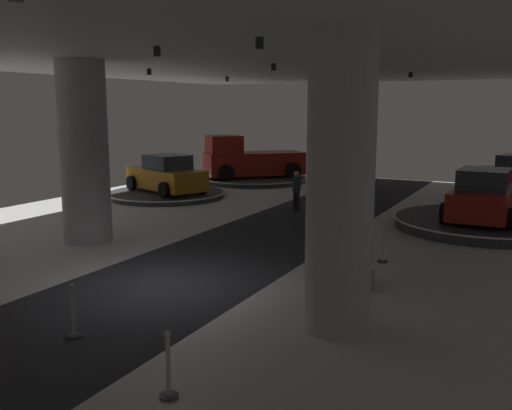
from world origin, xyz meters
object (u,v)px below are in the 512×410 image
at_px(column_left, 84,152).
at_px(display_platform_far_left, 166,194).
at_px(display_platform_far_right, 482,223).
at_px(column_right, 340,184).
at_px(display_car_far_left, 166,175).
at_px(display_platform_deep_left, 254,179).
at_px(visitor_walking_near, 296,188).
at_px(pickup_truck_deep_left, 249,160).
at_px(brand_sign_pylon, 348,206).
at_px(display_car_far_right, 484,196).

height_order(column_left, display_platform_far_left, column_left).
bearing_deg(display_platform_far_right, column_right, -97.82).
relative_size(column_right, display_platform_far_left, 1.03).
xyz_separation_m(display_platform_far_left, display_car_far_left, (0.03, -0.01, 0.87)).
bearing_deg(display_platform_deep_left, display_car_far_left, -99.47).
bearing_deg(display_platform_far_left, visitor_walking_near, -3.47).
height_order(display_platform_far_left, display_car_far_left, display_car_far_left).
distance_m(display_platform_far_left, visitor_walking_near, 6.72).
distance_m(pickup_truck_deep_left, display_platform_far_right, 14.56).
xyz_separation_m(display_platform_far_left, visitor_walking_near, (6.67, -0.40, 0.77)).
bearing_deg(brand_sign_pylon, display_car_far_right, 75.30).
height_order(column_right, display_platform_far_left, column_right).
xyz_separation_m(column_right, display_platform_far_right, (1.46, 10.65, -2.55)).
height_order(display_platform_deep_left, pickup_truck_deep_left, pickup_truck_deep_left).
height_order(display_platform_far_right, display_car_far_right, display_car_far_right).
bearing_deg(column_left, column_right, -19.07).
bearing_deg(visitor_walking_near, column_right, -63.12).
bearing_deg(column_left, display_platform_far_left, 110.08).
bearing_deg(pickup_truck_deep_left, display_car_far_right, -28.81).
xyz_separation_m(column_right, display_platform_deep_left, (-11.05, 17.85, -2.60)).
bearing_deg(visitor_walking_near, column_left, -115.74).
bearing_deg(display_platform_far_right, display_car_far_right, -91.38).
bearing_deg(pickup_truck_deep_left, display_platform_far_left, -98.06).
relative_size(brand_sign_pylon, pickup_truck_deep_left, 0.69).
relative_size(display_platform_far_right, display_car_far_left, 1.29).
distance_m(column_right, display_car_far_right, 10.84).
bearing_deg(brand_sign_pylon, column_right, -75.20).
height_order(display_car_far_right, visitor_walking_near, display_car_far_right).
bearing_deg(display_car_far_right, pickup_truck_deep_left, 151.19).
bearing_deg(display_platform_far_left, brand_sign_pylon, -37.28).
relative_size(column_right, visitor_walking_near, 3.46).
height_order(column_right, column_left, same).
distance_m(brand_sign_pylon, display_car_far_left, 14.47).
relative_size(brand_sign_pylon, visitor_walking_near, 2.29).
bearing_deg(display_platform_far_left, display_car_far_left, -21.90).
distance_m(column_right, pickup_truck_deep_left, 20.99).
bearing_deg(display_platform_deep_left, display_platform_far_right, -29.92).
bearing_deg(column_right, display_platform_deep_left, 121.76).
relative_size(display_car_far_right, display_car_far_left, 0.94).
relative_size(column_right, display_car_far_left, 1.20).
xyz_separation_m(display_platform_deep_left, display_car_far_right, (12.51, -7.23, 0.96)).
bearing_deg(display_car_far_right, column_left, -145.16).
relative_size(column_left, display_platform_far_left, 1.03).
bearing_deg(display_car_far_right, column_right, -97.84).
relative_size(pickup_truck_deep_left, visitor_walking_near, 3.30).
relative_size(pickup_truck_deep_left, display_car_far_right, 1.23).
bearing_deg(column_left, brand_sign_pylon, -4.48).
xyz_separation_m(display_car_far_right, display_car_far_left, (-13.61, 0.65, -0.11)).
height_order(display_platform_deep_left, display_car_far_right, display_car_far_right).
xyz_separation_m(column_left, display_platform_far_right, (10.68, 7.47, -2.55)).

